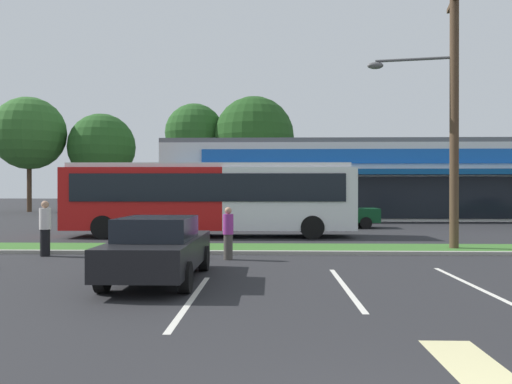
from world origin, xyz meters
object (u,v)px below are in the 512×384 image
(utility_pole, at_px, (449,107))
(pedestrian_near_bench, at_px, (228,233))
(car_3, at_px, (245,213))
(car_2, at_px, (159,248))
(bus_stop_bench, at_px, (159,241))
(car_1, at_px, (338,213))
(pedestrian_by_pole, at_px, (45,228))
(city_bus, at_px, (210,197))

(utility_pole, xyz_separation_m, pedestrian_near_bench, (-7.32, -2.29, -4.11))
(pedestrian_near_bench, bearing_deg, car_3, 65.06)
(car_3, xyz_separation_m, pedestrian_near_bench, (0.15, -13.30, 0.00))
(utility_pole, height_order, car_2, utility_pole)
(bus_stop_bench, bearing_deg, car_3, -98.94)
(car_2, bearing_deg, car_1, -20.70)
(car_3, height_order, pedestrian_by_pole, pedestrian_by_pole)
(city_bus, bearing_deg, car_3, 76.75)
(car_1, bearing_deg, utility_pole, -77.85)
(pedestrian_by_pole, bearing_deg, car_3, 9.72)
(utility_pole, xyz_separation_m, bus_stop_bench, (-9.49, -1.82, -4.39))
(city_bus, bearing_deg, car_1, 39.74)
(city_bus, distance_m, pedestrian_by_pole, 8.23)
(bus_stop_bench, bearing_deg, utility_pole, -169.12)
(utility_pole, relative_size, car_1, 2.17)
(city_bus, xyz_separation_m, car_3, (1.26, 5.74, -0.98))
(bus_stop_bench, xyz_separation_m, car_1, (7.18, 12.59, 0.30))
(pedestrian_near_bench, bearing_deg, car_1, 43.43)
(utility_pole, relative_size, bus_stop_bench, 5.70)
(car_3, bearing_deg, car_2, -93.85)
(car_1, bearing_deg, car_3, 177.28)
(car_2, bearing_deg, pedestrian_by_pole, 46.75)
(car_2, relative_size, car_3, 1.13)
(bus_stop_bench, xyz_separation_m, pedestrian_by_pole, (-3.64, 0.19, 0.37))
(utility_pole, relative_size, car_3, 2.22)
(car_2, bearing_deg, bus_stop_bench, 12.22)
(city_bus, bearing_deg, car_2, -90.20)
(utility_pole, relative_size, pedestrian_by_pole, 5.23)
(utility_pole, relative_size, car_2, 1.96)
(pedestrian_by_pole, bearing_deg, city_bus, 1.33)
(bus_stop_bench, bearing_deg, city_bus, -96.09)
(pedestrian_near_bench, bearing_deg, bus_stop_bench, 142.23)
(city_bus, xyz_separation_m, bus_stop_bench, (-0.76, -7.09, -1.26))
(car_2, distance_m, pedestrian_by_pole, 6.22)
(car_2, distance_m, car_3, 16.94)
(car_2, relative_size, pedestrian_by_pole, 2.67)
(pedestrian_by_pole, bearing_deg, bus_stop_bench, -59.08)
(car_3, distance_m, pedestrian_by_pole, 13.86)
(pedestrian_near_bench, bearing_deg, car_2, -135.31)
(car_2, bearing_deg, utility_pole, -55.60)
(car_3, bearing_deg, utility_pole, -55.83)
(bus_stop_bench, height_order, car_1, car_1)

